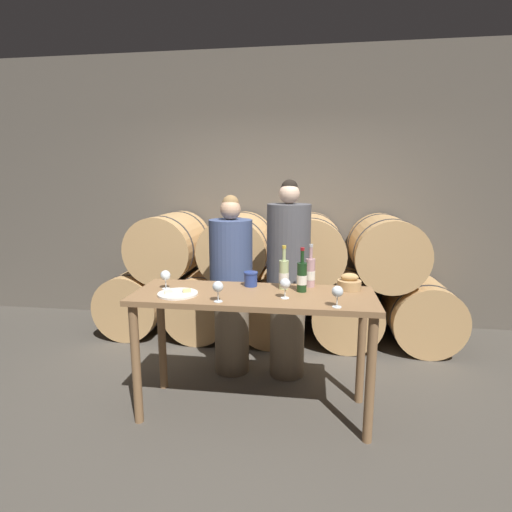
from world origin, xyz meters
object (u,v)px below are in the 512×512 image
at_px(bread_basket, 349,283).
at_px(wine_glass_center, 285,284).
at_px(person_left, 231,286).
at_px(blue_crock, 251,278).
at_px(cheese_plate, 178,294).
at_px(person_right, 288,280).
at_px(wine_glass_far_left, 165,276).
at_px(wine_bottle_red, 302,277).
at_px(wine_glass_left, 218,287).
at_px(wine_bottle_white, 284,274).
at_px(wine_glass_right, 337,292).
at_px(wine_bottle_rose, 310,272).
at_px(tasting_table, 254,312).

bearing_deg(bread_basket, wine_glass_center, -147.64).
xyz_separation_m(person_left, blue_crock, (0.24, -0.44, 0.19)).
height_order(blue_crock, cheese_plate, blue_crock).
xyz_separation_m(person_left, person_right, (0.50, -0.00, 0.07)).
distance_m(bread_basket, wine_glass_far_left, 1.37).
bearing_deg(cheese_plate, wine_bottle_red, 13.14).
bearing_deg(wine_glass_left, wine_bottle_white, 42.93).
xyz_separation_m(bread_basket, wine_glass_center, (-0.46, -0.29, 0.05)).
bearing_deg(bread_basket, person_right, 137.74).
relative_size(person_right, bread_basket, 9.91).
distance_m(cheese_plate, wine_glass_far_left, 0.21).
distance_m(cheese_plate, wine_glass_left, 0.36).
bearing_deg(wine_glass_left, bread_basket, 25.74).
height_order(wine_glass_far_left, wine_glass_right, same).
relative_size(wine_bottle_rose, wine_glass_right, 2.32).
relative_size(person_right, wine_bottle_rose, 5.28).
height_order(wine_bottle_white, cheese_plate, wine_bottle_white).
bearing_deg(wine_bottle_rose, bread_basket, -7.55).
bearing_deg(person_left, tasting_table, -65.25).
bearing_deg(wine_bottle_red, wine_glass_far_left, -176.19).
height_order(wine_bottle_rose, bread_basket, wine_bottle_rose).
bearing_deg(blue_crock, person_left, 118.75).
distance_m(wine_bottle_white, wine_glass_right, 0.54).
bearing_deg(cheese_plate, wine_glass_left, -20.77).
bearing_deg(wine_glass_far_left, cheese_plate, -44.50).
bearing_deg(wine_glass_center, wine_bottle_red, 59.25).
xyz_separation_m(tasting_table, cheese_plate, (-0.53, -0.11, 0.15)).
height_order(person_right, wine_glass_left, person_right).
relative_size(person_left, wine_bottle_red, 4.92).
relative_size(wine_bottle_red, wine_glass_far_left, 2.30).
relative_size(person_left, cheese_plate, 5.64).
distance_m(wine_bottle_rose, wine_glass_right, 0.51).
bearing_deg(person_right, wine_bottle_rose, -64.36).
relative_size(wine_glass_far_left, wine_glass_left, 1.00).
relative_size(wine_bottle_rose, cheese_plate, 1.15).
xyz_separation_m(person_right, wine_glass_far_left, (-0.88, -0.61, 0.16)).
xyz_separation_m(wine_bottle_white, bread_basket, (0.48, 0.05, -0.06)).
xyz_separation_m(cheese_plate, wine_glass_center, (0.76, 0.02, 0.09)).
bearing_deg(wine_glass_right, bread_basket, 75.36).
bearing_deg(person_right, wine_glass_left, -115.62).
xyz_separation_m(wine_bottle_red, blue_crock, (-0.39, 0.10, -0.05)).
relative_size(tasting_table, person_right, 1.00).
bearing_deg(person_right, blue_crock, -120.30).
relative_size(wine_bottle_white, wine_glass_left, 2.32).
bearing_deg(wine_glass_left, tasting_table, 48.16).
height_order(person_left, wine_glass_right, person_left).
height_order(wine_bottle_white, wine_bottle_rose, same).
relative_size(cheese_plate, wine_glass_far_left, 2.01).
bearing_deg(tasting_table, person_left, 114.75).
height_order(tasting_table, wine_bottle_rose, wine_bottle_rose).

